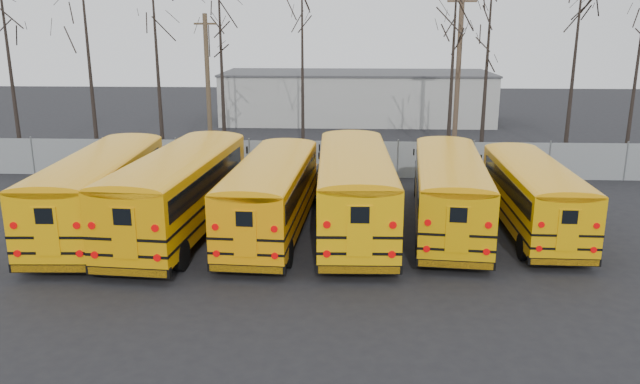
{
  "coord_description": "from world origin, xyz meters",
  "views": [
    {
      "loc": [
        1.3,
        -20.82,
        8.13
      ],
      "look_at": [
        0.23,
        3.07,
        1.6
      ],
      "focal_mm": 35.0,
      "sensor_mm": 36.0,
      "label": 1
    }
  ],
  "objects_px": {
    "bus_c": "(272,189)",
    "utility_pole_left": "(208,88)",
    "bus_b": "(181,185)",
    "bus_a": "(101,185)",
    "utility_pole_right": "(458,72)",
    "bus_e": "(449,186)",
    "bus_f": "(532,190)",
    "bus_d": "(354,183)"
  },
  "relations": [
    {
      "from": "bus_d",
      "to": "utility_pole_left",
      "type": "relative_size",
      "value": 1.4
    },
    {
      "from": "bus_e",
      "to": "bus_c",
      "type": "bearing_deg",
      "value": -168.8
    },
    {
      "from": "bus_f",
      "to": "bus_a",
      "type": "bearing_deg",
      "value": -176.02
    },
    {
      "from": "bus_b",
      "to": "bus_d",
      "type": "bearing_deg",
      "value": 9.15
    },
    {
      "from": "utility_pole_left",
      "to": "utility_pole_right",
      "type": "bearing_deg",
      "value": 35.87
    },
    {
      "from": "bus_d",
      "to": "bus_e",
      "type": "distance_m",
      "value": 3.78
    },
    {
      "from": "bus_e",
      "to": "utility_pole_left",
      "type": "xyz_separation_m",
      "value": [
        -12.22,
        12.14,
        2.6
      ]
    },
    {
      "from": "bus_f",
      "to": "utility_pole_right",
      "type": "xyz_separation_m",
      "value": [
        -0.58,
        15.11,
        3.46
      ]
    },
    {
      "from": "bus_b",
      "to": "utility_pole_right",
      "type": "relative_size",
      "value": 1.22
    },
    {
      "from": "utility_pole_left",
      "to": "bus_b",
      "type": "bearing_deg",
      "value": -58.39
    },
    {
      "from": "bus_e",
      "to": "utility_pole_right",
      "type": "xyz_separation_m",
      "value": [
        2.72,
        15.21,
        3.32
      ]
    },
    {
      "from": "bus_e",
      "to": "utility_pole_right",
      "type": "distance_m",
      "value": 15.8
    },
    {
      "from": "bus_c",
      "to": "bus_e",
      "type": "xyz_separation_m",
      "value": [
        6.98,
        0.7,
        0.01
      ]
    },
    {
      "from": "bus_c",
      "to": "bus_f",
      "type": "height_order",
      "value": "bus_c"
    },
    {
      "from": "utility_pole_left",
      "to": "utility_pole_right",
      "type": "height_order",
      "value": "utility_pole_right"
    },
    {
      "from": "bus_a",
      "to": "utility_pole_right",
      "type": "relative_size",
      "value": 1.17
    },
    {
      "from": "bus_a",
      "to": "bus_f",
      "type": "height_order",
      "value": "bus_a"
    },
    {
      "from": "bus_d",
      "to": "bus_f",
      "type": "height_order",
      "value": "bus_d"
    },
    {
      "from": "bus_c",
      "to": "utility_pole_right",
      "type": "height_order",
      "value": "utility_pole_right"
    },
    {
      "from": "utility_pole_left",
      "to": "bus_a",
      "type": "bearing_deg",
      "value": -72.59
    },
    {
      "from": "bus_d",
      "to": "utility_pole_left",
      "type": "distance_m",
      "value": 15.21
    },
    {
      "from": "bus_a",
      "to": "bus_b",
      "type": "height_order",
      "value": "bus_b"
    },
    {
      "from": "bus_c",
      "to": "utility_pole_left",
      "type": "relative_size",
      "value": 1.3
    },
    {
      "from": "bus_f",
      "to": "utility_pole_left",
      "type": "bearing_deg",
      "value": 143.32
    },
    {
      "from": "bus_d",
      "to": "utility_pole_left",
      "type": "height_order",
      "value": "utility_pole_left"
    },
    {
      "from": "bus_a",
      "to": "bus_c",
      "type": "xyz_separation_m",
      "value": [
        6.79,
        0.05,
        -0.09
      ]
    },
    {
      "from": "bus_b",
      "to": "utility_pole_left",
      "type": "xyz_separation_m",
      "value": [
        -1.67,
        12.95,
        2.46
      ]
    },
    {
      "from": "bus_a",
      "to": "bus_e",
      "type": "distance_m",
      "value": 13.79
    },
    {
      "from": "bus_d",
      "to": "bus_e",
      "type": "xyz_separation_m",
      "value": [
        3.77,
        0.27,
        -0.14
      ]
    },
    {
      "from": "bus_b",
      "to": "bus_c",
      "type": "bearing_deg",
      "value": 6.32
    },
    {
      "from": "bus_b",
      "to": "bus_d",
      "type": "distance_m",
      "value": 6.8
    },
    {
      "from": "bus_b",
      "to": "bus_a",
      "type": "bearing_deg",
      "value": -176.47
    },
    {
      "from": "utility_pole_right",
      "to": "utility_pole_left",
      "type": "bearing_deg",
      "value": -169.59
    },
    {
      "from": "utility_pole_left",
      "to": "utility_pole_right",
      "type": "relative_size",
      "value": 0.86
    },
    {
      "from": "bus_f",
      "to": "bus_d",
      "type": "bearing_deg",
      "value": -175.88
    },
    {
      "from": "bus_a",
      "to": "bus_b",
      "type": "xyz_separation_m",
      "value": [
        3.22,
        -0.06,
        0.06
      ]
    },
    {
      "from": "bus_e",
      "to": "utility_pole_left",
      "type": "relative_size",
      "value": 1.32
    },
    {
      "from": "bus_f",
      "to": "utility_pole_right",
      "type": "height_order",
      "value": "utility_pole_right"
    },
    {
      "from": "bus_c",
      "to": "bus_f",
      "type": "xyz_separation_m",
      "value": [
        10.28,
        0.81,
        -0.13
      ]
    },
    {
      "from": "utility_pole_right",
      "to": "bus_c",
      "type": "bearing_deg",
      "value": -122.58
    },
    {
      "from": "bus_a",
      "to": "bus_b",
      "type": "bearing_deg",
      "value": -3.37
    },
    {
      "from": "bus_d",
      "to": "bus_b",
      "type": "bearing_deg",
      "value": -176.79
    }
  ]
}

